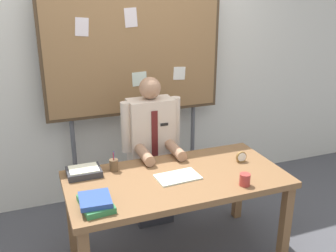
{
  "coord_description": "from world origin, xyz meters",
  "views": [
    {
      "loc": [
        -1.0,
        -2.45,
        2.11
      ],
      "look_at": [
        0.0,
        0.19,
        1.1
      ],
      "focal_mm": 40.92,
      "sensor_mm": 36.0,
      "label": 1
    }
  ],
  "objects_px": {
    "coffee_mug": "(245,180)",
    "pen_holder": "(114,165)",
    "open_notebook": "(178,177)",
    "desk": "(177,186)",
    "book_stack": "(96,202)",
    "person": "(151,157)",
    "paper_tray": "(84,172)",
    "desk_clock": "(241,157)",
    "bulletin_board": "(135,52)"
  },
  "relations": [
    {
      "from": "coffee_mug",
      "to": "person",
      "type": "bearing_deg",
      "value": 114.12
    },
    {
      "from": "person",
      "to": "coffee_mug",
      "type": "bearing_deg",
      "value": -65.88
    },
    {
      "from": "person",
      "to": "desk_clock",
      "type": "distance_m",
      "value": 0.84
    },
    {
      "from": "desk_clock",
      "to": "bulletin_board",
      "type": "bearing_deg",
      "value": 120.59
    },
    {
      "from": "book_stack",
      "to": "pen_holder",
      "type": "height_order",
      "value": "pen_holder"
    },
    {
      "from": "desk_clock",
      "to": "book_stack",
      "type": "bearing_deg",
      "value": -167.75
    },
    {
      "from": "open_notebook",
      "to": "coffee_mug",
      "type": "bearing_deg",
      "value": -34.69
    },
    {
      "from": "desk",
      "to": "person",
      "type": "bearing_deg",
      "value": 90.0
    },
    {
      "from": "person",
      "to": "bulletin_board",
      "type": "xyz_separation_m",
      "value": [
        -0.0,
        0.46,
        0.9
      ]
    },
    {
      "from": "book_stack",
      "to": "desk_clock",
      "type": "distance_m",
      "value": 1.3
    },
    {
      "from": "open_notebook",
      "to": "paper_tray",
      "type": "bearing_deg",
      "value": 155.77
    },
    {
      "from": "desk",
      "to": "book_stack",
      "type": "bearing_deg",
      "value": -161.9
    },
    {
      "from": "book_stack",
      "to": "paper_tray",
      "type": "distance_m",
      "value": 0.5
    },
    {
      "from": "desk_clock",
      "to": "paper_tray",
      "type": "height_order",
      "value": "desk_clock"
    },
    {
      "from": "person",
      "to": "book_stack",
      "type": "height_order",
      "value": "person"
    },
    {
      "from": "book_stack",
      "to": "open_notebook",
      "type": "distance_m",
      "value": 0.7
    },
    {
      "from": "paper_tray",
      "to": "bulletin_board",
      "type": "bearing_deg",
      "value": 50.31
    },
    {
      "from": "coffee_mug",
      "to": "pen_holder",
      "type": "bearing_deg",
      "value": 145.56
    },
    {
      "from": "desk",
      "to": "paper_tray",
      "type": "bearing_deg",
      "value": 157.14
    },
    {
      "from": "desk_clock",
      "to": "pen_holder",
      "type": "bearing_deg",
      "value": 168.23
    },
    {
      "from": "bulletin_board",
      "to": "book_stack",
      "type": "bearing_deg",
      "value": -117.2
    },
    {
      "from": "bulletin_board",
      "to": "desk_clock",
      "type": "distance_m",
      "value": 1.41
    },
    {
      "from": "book_stack",
      "to": "desk_clock",
      "type": "xyz_separation_m",
      "value": [
        1.27,
        0.28,
        0.0
      ]
    },
    {
      "from": "bulletin_board",
      "to": "coffee_mug",
      "type": "xyz_separation_m",
      "value": [
        0.41,
        -1.38,
        -0.75
      ]
    },
    {
      "from": "desk",
      "to": "book_stack",
      "type": "relative_size",
      "value": 5.61
    },
    {
      "from": "bulletin_board",
      "to": "open_notebook",
      "type": "distance_m",
      "value": 1.35
    },
    {
      "from": "coffee_mug",
      "to": "paper_tray",
      "type": "height_order",
      "value": "coffee_mug"
    },
    {
      "from": "book_stack",
      "to": "coffee_mug",
      "type": "xyz_separation_m",
      "value": [
        1.08,
        -0.09,
        0.01
      ]
    },
    {
      "from": "open_notebook",
      "to": "desk_clock",
      "type": "bearing_deg",
      "value": 7.39
    },
    {
      "from": "desk",
      "to": "desk_clock",
      "type": "height_order",
      "value": "desk_clock"
    },
    {
      "from": "open_notebook",
      "to": "coffee_mug",
      "type": "distance_m",
      "value": 0.5
    },
    {
      "from": "desk",
      "to": "bulletin_board",
      "type": "height_order",
      "value": "bulletin_board"
    },
    {
      "from": "person",
      "to": "pen_holder",
      "type": "distance_m",
      "value": 0.57
    },
    {
      "from": "bulletin_board",
      "to": "pen_holder",
      "type": "xyz_separation_m",
      "value": [
        -0.43,
        -0.81,
        -0.75
      ]
    },
    {
      "from": "book_stack",
      "to": "paper_tray",
      "type": "xyz_separation_m",
      "value": [
        0.0,
        0.5,
        -0.01
      ]
    },
    {
      "from": "desk",
      "to": "open_notebook",
      "type": "distance_m",
      "value": 0.09
    },
    {
      "from": "pen_holder",
      "to": "bulletin_board",
      "type": "bearing_deg",
      "value": 62.04
    },
    {
      "from": "coffee_mug",
      "to": "paper_tray",
      "type": "xyz_separation_m",
      "value": [
        -1.08,
        0.58,
        -0.02
      ]
    },
    {
      "from": "desk",
      "to": "coffee_mug",
      "type": "bearing_deg",
      "value": -36.34
    },
    {
      "from": "desk",
      "to": "person",
      "type": "relative_size",
      "value": 1.21
    },
    {
      "from": "desk",
      "to": "coffee_mug",
      "type": "height_order",
      "value": "coffee_mug"
    },
    {
      "from": "coffee_mug",
      "to": "pen_holder",
      "type": "distance_m",
      "value": 1.02
    },
    {
      "from": "coffee_mug",
      "to": "paper_tray",
      "type": "distance_m",
      "value": 1.23
    },
    {
      "from": "desk",
      "to": "bulletin_board",
      "type": "distance_m",
      "value": 1.39
    },
    {
      "from": "person",
      "to": "paper_tray",
      "type": "relative_size",
      "value": 5.38
    },
    {
      "from": "desk_clock",
      "to": "pen_holder",
      "type": "distance_m",
      "value": 1.05
    },
    {
      "from": "desk",
      "to": "paper_tray",
      "type": "height_order",
      "value": "paper_tray"
    },
    {
      "from": "desk_clock",
      "to": "paper_tray",
      "type": "bearing_deg",
      "value": 170.07
    },
    {
      "from": "book_stack",
      "to": "coffee_mug",
      "type": "height_order",
      "value": "coffee_mug"
    },
    {
      "from": "open_notebook",
      "to": "bulletin_board",
      "type": "bearing_deg",
      "value": 90.15
    }
  ]
}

